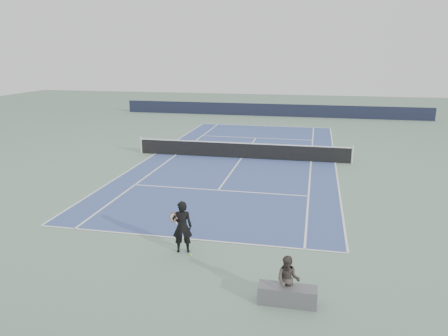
% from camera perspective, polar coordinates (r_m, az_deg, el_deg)
% --- Properties ---
extents(ground, '(80.00, 80.00, 0.00)m').
position_cam_1_polar(ground, '(26.27, 2.30, 1.28)').
color(ground, slate).
extents(court_surface, '(10.97, 23.77, 0.01)m').
position_cam_1_polar(court_surface, '(26.27, 2.30, 1.29)').
color(court_surface, '#384B84').
rests_on(court_surface, ground).
extents(tennis_net, '(12.90, 0.10, 1.07)m').
position_cam_1_polar(tennis_net, '(26.15, 2.31, 2.35)').
color(tennis_net, silver).
rests_on(tennis_net, ground).
extents(windscreen_far, '(30.00, 0.25, 1.20)m').
position_cam_1_polar(windscreen_far, '(43.62, 6.30, 7.54)').
color(windscreen_far, black).
rests_on(windscreen_far, ground).
extents(tennis_player, '(0.82, 0.61, 1.72)m').
position_cam_1_polar(tennis_player, '(14.02, -5.48, -7.63)').
color(tennis_player, black).
rests_on(tennis_player, ground).
extents(tennis_ball, '(0.07, 0.07, 0.07)m').
position_cam_1_polar(tennis_ball, '(14.05, -4.32, -11.27)').
color(tennis_ball, '#CCDB2C').
rests_on(tennis_ball, ground).
extents(spectator_bench, '(1.52, 0.60, 1.31)m').
position_cam_1_polar(spectator_bench, '(11.57, 8.32, -15.14)').
color(spectator_bench, '#535358').
rests_on(spectator_bench, ground).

